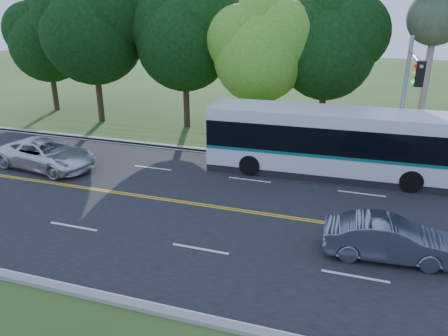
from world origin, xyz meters
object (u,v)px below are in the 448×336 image
(transit_bus, at_px, (335,143))
(sedan, at_px, (388,239))
(suv, at_px, (47,154))
(traffic_signal, at_px, (408,90))

(transit_bus, bearing_deg, sedan, -73.40)
(transit_bus, relative_size, sedan, 2.96)
(transit_bus, bearing_deg, suv, -167.39)
(transit_bus, relative_size, suv, 2.34)
(traffic_signal, bearing_deg, suv, -168.47)
(sedan, bearing_deg, suv, 73.27)
(traffic_signal, relative_size, transit_bus, 0.53)
(sedan, distance_m, suv, 17.80)
(transit_bus, height_order, suv, transit_bus)
(traffic_signal, xyz_separation_m, suv, (-17.92, -3.66, -3.87))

